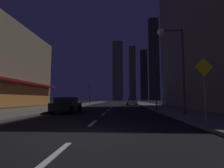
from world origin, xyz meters
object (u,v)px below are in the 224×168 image
at_px(traffic_light_far_left, 90,90).
at_px(street_lamp_right, 172,49).
at_px(pedestrian_crossing_sign, 204,84).
at_px(car_parked_near, 67,105).
at_px(fire_hydrant_far_left, 79,104).
at_px(car_parked_far, 132,102).
at_px(traffic_light_near_right, 156,82).

bearing_deg(traffic_light_far_left, street_lamp_right, -65.31).
bearing_deg(traffic_light_far_left, pedestrian_crossing_sign, -68.39).
height_order(car_parked_near, fire_hydrant_far_left, car_parked_near).
relative_size(car_parked_near, street_lamp_right, 0.64).
relative_size(car_parked_near, car_parked_far, 1.00).
relative_size(traffic_light_near_right, pedestrian_crossing_sign, 1.33).
distance_m(car_parked_far, street_lamp_right, 22.12).
relative_size(car_parked_near, traffic_light_far_left, 1.01).
height_order(traffic_light_near_right, street_lamp_right, street_lamp_right).
height_order(car_parked_far, traffic_light_far_left, traffic_light_far_left).
distance_m(car_parked_near, traffic_light_near_right, 10.13).
relative_size(fire_hydrant_far_left, traffic_light_far_left, 0.16).
distance_m(fire_hydrant_far_left, pedestrian_crossing_sign, 23.65).
relative_size(traffic_light_near_right, traffic_light_far_left, 1.00).
bearing_deg(street_lamp_right, car_parked_far, 94.71).
bearing_deg(car_parked_far, traffic_light_far_left, 167.30).
relative_size(car_parked_near, pedestrian_crossing_sign, 1.34).
xyz_separation_m(car_parked_far, pedestrian_crossing_sign, (2.00, -25.97, 1.28)).
distance_m(traffic_light_far_left, pedestrian_crossing_sign, 30.16).
xyz_separation_m(traffic_light_near_right, street_lamp_right, (-0.12, -6.50, 1.87)).
bearing_deg(pedestrian_crossing_sign, street_lamp_right, 92.89).
height_order(street_lamp_right, pedestrian_crossing_sign, street_lamp_right).
bearing_deg(traffic_light_far_left, traffic_light_near_right, -57.34).
xyz_separation_m(car_parked_near, traffic_light_near_right, (9.10, 3.72, 2.45)).
xyz_separation_m(street_lamp_right, pedestrian_crossing_sign, (0.22, -4.36, -3.05)).
xyz_separation_m(car_parked_near, fire_hydrant_far_left, (-2.30, 13.47, -0.29)).
relative_size(fire_hydrant_far_left, traffic_light_near_right, 0.16).
bearing_deg(car_parked_near, fire_hydrant_far_left, 99.69).
distance_m(fire_hydrant_far_left, traffic_light_near_right, 15.25).
xyz_separation_m(fire_hydrant_far_left, pedestrian_crossing_sign, (11.50, -20.61, 1.56)).
xyz_separation_m(car_parked_far, street_lamp_right, (1.78, -21.61, 4.33)).
height_order(car_parked_far, fire_hydrant_far_left, car_parked_far).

